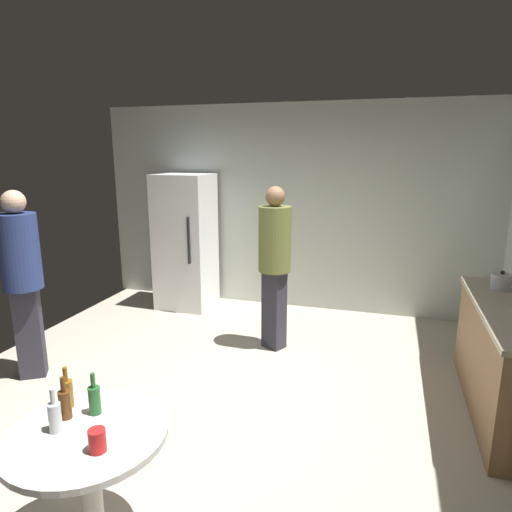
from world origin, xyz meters
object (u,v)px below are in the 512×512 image
kettle (502,282)px  plastic_cup_red (97,441)px  beer_bottle_green (95,399)px  beer_bottle_clear (55,416)px  refrigerator (186,242)px  beer_bottle_amber (67,392)px  person_in_navy_shirt (22,271)px  foreground_table (88,450)px  beer_bottle_brown (65,403)px  person_in_olive_shirt (275,256)px

kettle → plastic_cup_red: bearing=-129.3°
beer_bottle_green → beer_bottle_clear: size_ratio=1.00×
kettle → beer_bottle_clear: size_ratio=1.06×
beer_bottle_clear → refrigerator: bearing=106.2°
kettle → beer_bottle_amber: bearing=-136.9°
person_in_navy_shirt → beer_bottle_green: bearing=19.6°
foreground_table → beer_bottle_brown: 0.26m
beer_bottle_amber → refrigerator: bearing=105.7°
beer_bottle_brown → person_in_navy_shirt: size_ratio=0.13×
refrigerator → beer_bottle_green: size_ratio=7.83×
beer_bottle_brown → person_in_olive_shirt: (0.42, 2.70, 0.21)m
refrigerator → person_in_navy_shirt: 2.33m
beer_bottle_amber → plastic_cup_red: size_ratio=2.09×
plastic_cup_red → person_in_navy_shirt: bearing=140.4°
beer_bottle_amber → person_in_navy_shirt: 2.05m
beer_bottle_brown → beer_bottle_clear: 0.11m
kettle → beer_bottle_green: 3.42m
person_in_olive_shirt → person_in_navy_shirt: size_ratio=0.99×
refrigerator → kettle: refrigerator is taller
beer_bottle_brown → person_in_navy_shirt: 2.16m
beer_bottle_amber → person_in_navy_shirt: size_ratio=0.13×
plastic_cup_red → person_in_olive_shirt: 2.89m
beer_bottle_amber → beer_bottle_green: bearing=-4.1°
person_in_olive_shirt → person_in_navy_shirt: bearing=-30.4°
beer_bottle_amber → foreground_table: bearing=-34.7°
foreground_table → person_in_olive_shirt: bearing=84.8°
refrigerator → beer_bottle_brown: bearing=-73.8°
beer_bottle_brown → beer_bottle_green: same height
plastic_cup_red → person_in_olive_shirt: size_ratio=0.06×
beer_bottle_green → person_in_navy_shirt: (-1.73, 1.34, 0.22)m
beer_bottle_green → beer_bottle_clear: 0.21m
refrigerator → person_in_olive_shirt: size_ratio=1.03×
kettle → beer_bottle_amber: size_ratio=1.06×
plastic_cup_red → beer_bottle_clear: bearing=166.7°
kettle → person_in_navy_shirt: size_ratio=0.14×
person_in_olive_shirt → beer_bottle_amber: bearing=17.0°
beer_bottle_green → person_in_navy_shirt: 2.20m
refrigerator → beer_bottle_brown: size_ratio=7.83×
kettle → person_in_olive_shirt: (-2.10, 0.19, 0.05)m
refrigerator → plastic_cup_red: size_ratio=16.36×
kettle → person_in_navy_shirt: bearing=-165.2°
foreground_table → beer_bottle_brown: size_ratio=3.48×
beer_bottle_clear → kettle: bearing=46.4°
plastic_cup_red → person_in_navy_shirt: person_in_navy_shirt is taller
refrigerator → plastic_cup_red: 4.10m
kettle → beer_bottle_clear: (-2.49, -2.62, -0.15)m
beer_bottle_clear → beer_bottle_amber: bearing=114.6°
foreground_table → kettle: bearing=47.7°
foreground_table → person_in_olive_shirt: size_ratio=0.46×
beer_bottle_green → kettle: bearing=45.3°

